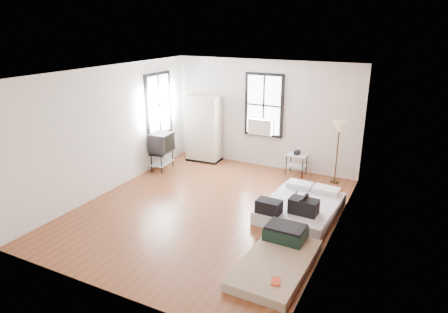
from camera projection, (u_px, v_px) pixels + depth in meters
The scene contains 8 objects.
ground at pixel (209, 209), 8.27m from camera, with size 6.00×6.00×0.00m, color brown.
room_shell at pixel (227, 125), 7.92m from camera, with size 5.02×6.02×2.80m.
mattress_main at pixel (300, 207), 8.00m from camera, with size 1.45×1.91×0.59m.
mattress_bare at pixel (279, 256), 6.38m from camera, with size 1.01×1.86×0.40m.
wardrobe at pixel (204, 129), 10.91m from camera, with size 0.94×0.57×1.82m.
side_table at pixel (297, 159), 10.00m from camera, with size 0.49×0.40×0.63m.
floor_lamp at pixel (339, 131), 9.24m from camera, with size 0.33×0.33×1.52m.
tv_stand at pixel (162, 144), 10.26m from camera, with size 0.54×0.73×0.99m.
Camera 1 is at (3.65, -6.55, 3.66)m, focal length 32.00 mm.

